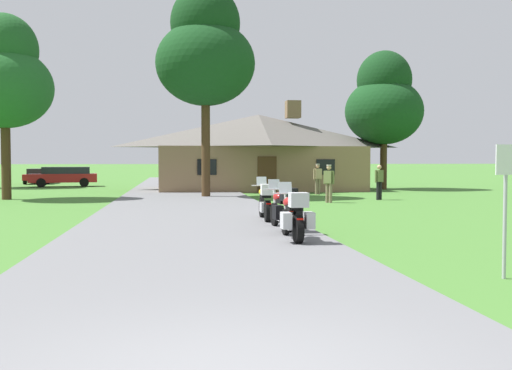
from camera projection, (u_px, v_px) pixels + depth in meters
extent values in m
plane|color=#42752D|center=(186.00, 205.00, 24.67)|extent=(500.00, 500.00, 0.00)
cube|color=slate|center=(187.00, 208.00, 22.69)|extent=(6.40, 80.00, 0.06)
cylinder|color=black|center=(286.00, 222.00, 14.35)|extent=(0.11, 0.64, 0.64)
cylinder|color=black|center=(298.00, 229.00, 12.92)|extent=(0.16, 0.64, 0.64)
cube|color=silver|center=(292.00, 223.00, 13.61)|extent=(0.26, 0.56, 0.30)
ellipsoid|color=maroon|center=(290.00, 203.00, 13.85)|extent=(0.30, 0.52, 0.26)
cube|color=black|center=(293.00, 208.00, 13.40)|extent=(0.28, 0.52, 0.10)
cylinder|color=silver|center=(286.00, 193.00, 14.28)|extent=(0.66, 0.04, 0.03)
cylinder|color=silver|center=(286.00, 207.00, 14.33)|extent=(0.06, 0.24, 0.73)
cube|color=#B2BCC6|center=(285.00, 188.00, 14.37)|extent=(0.32, 0.11, 0.27)
sphere|color=silver|center=(286.00, 199.00, 14.28)|extent=(0.11, 0.11, 0.11)
cube|color=#B7B7BC|center=(299.00, 200.00, 12.84)|extent=(0.40, 0.36, 0.32)
cube|color=red|center=(300.00, 220.00, 12.69)|extent=(0.14, 0.03, 0.06)
cylinder|color=silver|center=(301.00, 231.00, 13.26)|extent=(0.07, 0.55, 0.07)
cube|color=#B7B7BC|center=(286.00, 221.00, 12.93)|extent=(0.20, 0.40, 0.36)
cube|color=#B7B7BC|center=(309.00, 220.00, 13.00)|extent=(0.20, 0.40, 0.36)
cylinder|color=black|center=(275.00, 214.00, 16.37)|extent=(0.16, 0.65, 0.64)
cylinder|color=black|center=(288.00, 219.00, 14.96)|extent=(0.20, 0.65, 0.64)
cube|color=silver|center=(281.00, 215.00, 15.64)|extent=(0.30, 0.58, 0.30)
ellipsoid|color=maroon|center=(279.00, 197.00, 15.88)|extent=(0.34, 0.54, 0.26)
cube|color=black|center=(283.00, 202.00, 15.43)|extent=(0.32, 0.54, 0.10)
cylinder|color=silver|center=(275.00, 189.00, 16.30)|extent=(0.66, 0.08, 0.03)
cylinder|color=silver|center=(275.00, 201.00, 16.35)|extent=(0.08, 0.24, 0.73)
cube|color=#B2BCC6|center=(274.00, 184.00, 16.39)|extent=(0.33, 0.13, 0.27)
sphere|color=silver|center=(275.00, 194.00, 16.30)|extent=(0.11, 0.11, 0.11)
cube|color=black|center=(289.00, 194.00, 14.88)|extent=(0.43, 0.39, 0.32)
cube|color=red|center=(291.00, 211.00, 14.74)|extent=(0.14, 0.04, 0.06)
cylinder|color=silver|center=(290.00, 222.00, 15.31)|extent=(0.11, 0.55, 0.07)
cube|color=black|center=(278.00, 212.00, 14.95)|extent=(0.23, 0.41, 0.36)
cube|color=black|center=(297.00, 212.00, 15.06)|extent=(0.23, 0.41, 0.36)
cylinder|color=black|center=(262.00, 207.00, 18.81)|extent=(0.12, 0.64, 0.64)
cylinder|color=black|center=(268.00, 211.00, 17.38)|extent=(0.17, 0.64, 0.64)
cube|color=silver|center=(265.00, 207.00, 18.07)|extent=(0.27, 0.57, 0.30)
ellipsoid|color=gold|center=(264.00, 192.00, 18.31)|extent=(0.31, 0.53, 0.26)
cube|color=black|center=(266.00, 196.00, 17.86)|extent=(0.29, 0.53, 0.10)
cylinder|color=silver|center=(262.00, 185.00, 18.74)|extent=(0.66, 0.05, 0.03)
cylinder|color=silver|center=(262.00, 196.00, 18.80)|extent=(0.07, 0.24, 0.73)
cube|color=#B2BCC6|center=(262.00, 181.00, 18.83)|extent=(0.32, 0.12, 0.27)
sphere|color=silver|center=(262.00, 190.00, 18.75)|extent=(0.11, 0.11, 0.11)
cube|color=silver|center=(268.00, 190.00, 17.30)|extent=(0.41, 0.37, 0.32)
cube|color=red|center=(269.00, 204.00, 17.15)|extent=(0.14, 0.03, 0.06)
cylinder|color=silver|center=(271.00, 213.00, 17.72)|extent=(0.08, 0.55, 0.07)
cube|color=#896B4C|center=(258.00, 168.00, 37.39)|extent=(12.37, 7.10, 2.70)
pyramid|color=#5B5651|center=(259.00, 131.00, 37.29)|extent=(13.12, 7.53, 2.07)
cube|color=brown|center=(293.00, 109.00, 37.53)|extent=(0.90, 0.90, 1.10)
cube|color=#472D19|center=(267.00, 175.00, 33.86)|extent=(1.10, 0.08, 2.10)
cube|color=black|center=(207.00, 167.00, 33.37)|extent=(1.10, 0.06, 0.90)
cube|color=black|center=(326.00, 167.00, 34.30)|extent=(1.10, 0.06, 0.90)
cylinder|color=#75664C|center=(316.00, 187.00, 32.26)|extent=(0.14, 0.14, 0.86)
cylinder|color=#75664C|center=(319.00, 187.00, 32.34)|extent=(0.14, 0.14, 0.86)
cube|color=tan|center=(318.00, 174.00, 32.27)|extent=(0.41, 0.32, 0.56)
cylinder|color=tan|center=(314.00, 174.00, 32.17)|extent=(0.09, 0.09, 0.58)
cylinder|color=tan|center=(321.00, 174.00, 32.37)|extent=(0.09, 0.09, 0.58)
sphere|color=tan|center=(318.00, 166.00, 32.25)|extent=(0.21, 0.21, 0.21)
cylinder|color=#B2AD99|center=(318.00, 164.00, 32.24)|extent=(0.22, 0.22, 0.05)
cylinder|color=black|center=(380.00, 191.00, 27.92)|extent=(0.14, 0.14, 0.86)
cylinder|color=black|center=(378.00, 191.00, 27.81)|extent=(0.14, 0.14, 0.86)
cube|color=#5B6638|center=(379.00, 176.00, 27.84)|extent=(0.42, 0.36, 0.56)
cylinder|color=#5B6638|center=(383.00, 176.00, 27.97)|extent=(0.09, 0.09, 0.58)
cylinder|color=#5B6638|center=(376.00, 176.00, 27.70)|extent=(0.09, 0.09, 0.58)
sphere|color=tan|center=(379.00, 167.00, 27.82)|extent=(0.21, 0.21, 0.21)
cylinder|color=#75664C|center=(327.00, 193.00, 26.04)|extent=(0.14, 0.14, 0.86)
cylinder|color=#75664C|center=(331.00, 193.00, 25.92)|extent=(0.14, 0.14, 0.86)
cube|color=#5B6638|center=(329.00, 177.00, 25.95)|extent=(0.41, 0.41, 0.56)
cylinder|color=#5B6638|center=(325.00, 177.00, 26.10)|extent=(0.09, 0.09, 0.58)
cylinder|color=#5B6638|center=(333.00, 178.00, 25.80)|extent=(0.09, 0.09, 0.58)
sphere|color=tan|center=(329.00, 168.00, 25.93)|extent=(0.21, 0.21, 0.21)
cylinder|color=#B2AD99|center=(329.00, 165.00, 25.93)|extent=(0.22, 0.22, 0.05)
cylinder|color=#9EA0A5|center=(505.00, 213.00, 9.31)|extent=(0.06, 0.06, 2.10)
cube|color=silver|center=(507.00, 160.00, 9.26)|extent=(0.36, 0.02, 0.48)
cylinder|color=#422D19|center=(384.00, 161.00, 37.87)|extent=(0.44, 0.44, 3.64)
ellipsoid|color=#143D19|center=(384.00, 111.00, 37.73)|extent=(5.00, 5.00, 4.25)
ellipsoid|color=#123716|center=(384.00, 80.00, 37.65)|extent=(3.50, 3.50, 3.75)
cylinder|color=#422D19|center=(206.00, 144.00, 29.55)|extent=(0.44, 0.44, 5.36)
ellipsoid|color=#143D19|center=(205.00, 63.00, 29.37)|extent=(4.98, 4.98, 4.23)
ellipsoid|color=#123716|center=(205.00, 23.00, 29.29)|extent=(3.48, 3.48, 3.73)
cylinder|color=#422D19|center=(6.00, 157.00, 28.02)|extent=(0.44, 0.44, 4.09)
ellipsoid|color=#1E5623|center=(5.00, 88.00, 27.88)|extent=(4.52, 4.52, 3.84)
ellipsoid|color=#1B4E20|center=(4.00, 49.00, 27.81)|extent=(3.16, 3.16, 3.39)
cube|color=maroon|center=(63.00, 178.00, 41.59)|extent=(4.83, 2.52, 0.60)
cube|color=black|center=(66.00, 170.00, 41.62)|extent=(3.43, 2.09, 0.48)
cylinder|color=black|center=(41.00, 183.00, 40.38)|extent=(0.67, 0.32, 0.64)
cylinder|color=black|center=(43.00, 182.00, 42.01)|extent=(0.67, 0.32, 0.64)
cylinder|color=black|center=(84.00, 182.00, 41.19)|extent=(0.67, 0.32, 0.64)
cylinder|color=black|center=(84.00, 182.00, 42.81)|extent=(0.67, 0.32, 0.64)
cube|color=maroon|center=(39.00, 177.00, 46.88)|extent=(2.11, 4.31, 0.46)
cube|color=black|center=(39.00, 171.00, 46.96)|extent=(1.74, 1.99, 0.42)
cylinder|color=black|center=(31.00, 179.00, 48.00)|extent=(0.26, 0.65, 0.64)
cylinder|color=black|center=(53.00, 179.00, 48.33)|extent=(0.26, 0.65, 0.64)
cylinder|color=black|center=(25.00, 180.00, 45.45)|extent=(0.26, 0.65, 0.64)
cylinder|color=black|center=(48.00, 180.00, 45.78)|extent=(0.26, 0.65, 0.64)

